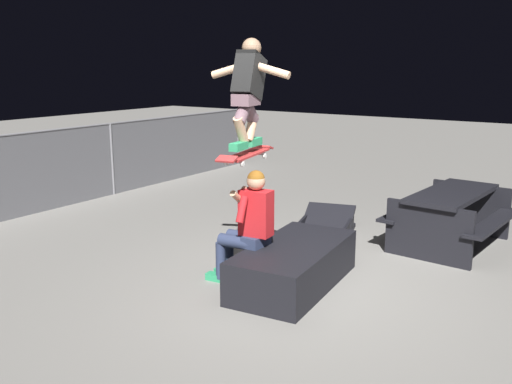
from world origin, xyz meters
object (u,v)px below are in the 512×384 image
object	(u,v)px
skateboard	(246,155)
picnic_table_back	(451,210)
ledge_box_main	(294,265)
person_sitting_on_ledge	(248,222)
skater_airborne	(248,88)
kicker_ramp	(326,229)

from	to	relation	value
skateboard	picnic_table_back	distance (m)	3.19
ledge_box_main	person_sitting_on_ledge	world-z (taller)	person_sitting_on_ledge
skater_airborne	person_sitting_on_ledge	bearing A→B (deg)	156.92
skater_airborne	picnic_table_back	size ratio (longest dim) A/B	0.62
ledge_box_main	picnic_table_back	world-z (taller)	picnic_table_back
skater_airborne	skateboard	bearing A→B (deg)	-170.26
person_sitting_on_ledge	picnic_table_back	xyz separation A→B (m)	(2.63, -1.48, -0.21)
ledge_box_main	person_sitting_on_ledge	bearing A→B (deg)	118.83
ledge_box_main	kicker_ramp	distance (m)	2.03
person_sitting_on_ledge	skateboard	world-z (taller)	skateboard
skater_airborne	picnic_table_back	distance (m)	3.42
person_sitting_on_ledge	skater_airborne	bearing A→B (deg)	-23.08
skateboard	kicker_ramp	xyz separation A→B (m)	(2.22, 0.16, -1.39)
skateboard	kicker_ramp	size ratio (longest dim) A/B	0.92
person_sitting_on_ledge	skater_airborne	world-z (taller)	skater_airborne
skater_airborne	kicker_ramp	distance (m)	3.00
kicker_ramp	picnic_table_back	world-z (taller)	picnic_table_back
person_sitting_on_ledge	skateboard	size ratio (longest dim) A/B	1.24
skateboard	picnic_table_back	size ratio (longest dim) A/B	0.58
person_sitting_on_ledge	picnic_table_back	world-z (taller)	person_sitting_on_ledge
skateboard	skater_airborne	world-z (taller)	skater_airborne
person_sitting_on_ledge	kicker_ramp	size ratio (longest dim) A/B	1.14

